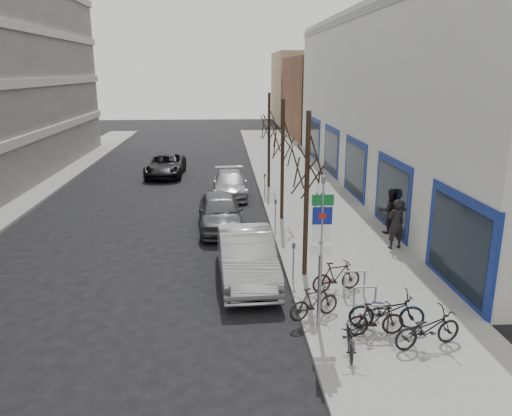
{
  "coord_description": "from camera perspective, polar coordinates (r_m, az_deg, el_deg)",
  "views": [
    {
      "loc": [
        -0.04,
        -11.76,
        6.67
      ],
      "look_at": [
        1.1,
        5.13,
        2.0
      ],
      "focal_mm": 35.0,
      "sensor_mm": 36.0,
      "label": 1
    }
  ],
  "objects": [
    {
      "name": "parked_car_front",
      "position": [
        16.35,
        -1.09,
        -5.55
      ],
      "size": [
        1.99,
        5.07,
        1.64
      ],
      "primitive_type": "imported",
      "rotation": [
        0.0,
        0.0,
        0.05
      ],
      "color": "#ADADB2",
      "rests_on": "ground"
    },
    {
      "name": "bike_far_inner",
      "position": [
        15.49,
        9.19,
        -7.69
      ],
      "size": [
        1.69,
        0.87,
        0.99
      ],
      "primitive_type": "imported",
      "rotation": [
        0.0,
        0.0,
        1.82
      ],
      "color": "black",
      "rests_on": "sidewalk_east"
    },
    {
      "name": "pedestrian_near",
      "position": [
        19.46,
        15.69,
        -1.76
      ],
      "size": [
        0.78,
        0.6,
        1.92
      ],
      "primitive_type": "imported",
      "rotation": [
        0.0,
        0.0,
        3.35
      ],
      "color": "black",
      "rests_on": "sidewalk_east"
    },
    {
      "name": "tree_near",
      "position": [
        15.69,
        5.92,
        5.93
      ],
      "size": [
        1.8,
        1.8,
        5.5
      ],
      "color": "black",
      "rests_on": "ground"
    },
    {
      "name": "meter_back",
      "position": [
        26.48,
        0.99,
        2.88
      ],
      "size": [
        0.1,
        0.08,
        1.27
      ],
      "color": "gray",
      "rests_on": "sidewalk_east"
    },
    {
      "name": "bike_mid_curb",
      "position": [
        13.59,
        14.74,
        -10.95
      ],
      "size": [
        2.03,
        0.8,
        1.21
      ],
      "primitive_type": "imported",
      "rotation": [
        0.0,
        0.0,
        1.47
      ],
      "color": "black",
      "rests_on": "sidewalk_east"
    },
    {
      "name": "parked_car_mid",
      "position": [
        21.62,
        -4.12,
        -0.41
      ],
      "size": [
        2.1,
        4.71,
        1.57
      ],
      "primitive_type": "imported",
      "rotation": [
        0.0,
        0.0,
        0.05
      ],
      "color": "#47484C",
      "rests_on": "ground"
    },
    {
      "name": "parked_car_back",
      "position": [
        27.39,
        -2.99,
        2.75
      ],
      "size": [
        1.9,
        4.61,
        1.34
      ],
      "primitive_type": "imported",
      "rotation": [
        0.0,
        0.0,
        0.01
      ],
      "color": "#959499",
      "rests_on": "ground"
    },
    {
      "name": "lane_car",
      "position": [
        33.21,
        -10.3,
        4.82
      ],
      "size": [
        2.43,
        5.08,
        1.4
      ],
      "primitive_type": "imported",
      "rotation": [
        0.0,
        0.0,
        -0.02
      ],
      "color": "black",
      "rests_on": "ground"
    },
    {
      "name": "bike_near_right",
      "position": [
        13.28,
        13.52,
        -12.2
      ],
      "size": [
        1.53,
        0.49,
        0.92
      ],
      "primitive_type": "imported",
      "rotation": [
        0.0,
        0.0,
        1.59
      ],
      "color": "black",
      "rests_on": "sidewalk_east"
    },
    {
      "name": "tree_far",
      "position": [
        28.5,
        1.51,
        10.26
      ],
      "size": [
        1.8,
        1.8,
        5.5
      ],
      "color": "black",
      "rests_on": "ground"
    },
    {
      "name": "sidewalk_east",
      "position": [
        23.18,
        7.61,
        -1.24
      ],
      "size": [
        5.0,
        70.0,
        0.15
      ],
      "primitive_type": "cube",
      "color": "slate",
      "rests_on": "ground"
    },
    {
      "name": "brick_building_far",
      "position": [
        53.44,
        10.53,
        12.32
      ],
      "size": [
        12.0,
        14.0,
        8.0
      ],
      "primitive_type": "cube",
      "color": "brown",
      "rests_on": "ground"
    },
    {
      "name": "tree_mid",
      "position": [
        22.07,
        3.09,
        8.72
      ],
      "size": [
        1.8,
        1.8,
        5.5
      ],
      "color": "black",
      "rests_on": "ground"
    },
    {
      "name": "bike_rack",
      "position": [
        14.27,
        12.33,
        -9.88
      ],
      "size": [
        0.66,
        2.26,
        0.83
      ],
      "color": "gray",
      "rests_on": "sidewalk_east"
    },
    {
      "name": "tan_building_far",
      "position": [
        68.15,
        7.84,
        13.47
      ],
      "size": [
        13.0,
        12.0,
        9.0
      ],
      "primitive_type": "cube",
      "color": "#937A5B",
      "rests_on": "ground"
    },
    {
      "name": "bike_far_curb",
      "position": [
        13.1,
        19.06,
        -12.57
      ],
      "size": [
        1.91,
        0.99,
        1.12
      ],
      "primitive_type": "imported",
      "rotation": [
        0.0,
        0.0,
        1.82
      ],
      "color": "black",
      "rests_on": "sidewalk_east"
    },
    {
      "name": "ground",
      "position": [
        13.52,
        -3.28,
        -14.18
      ],
      "size": [
        120.0,
        120.0,
        0.0
      ],
      "primitive_type": "plane",
      "color": "black",
      "rests_on": "ground"
    },
    {
      "name": "meter_mid",
      "position": [
        21.17,
        2.24,
        -0.36
      ],
      "size": [
        0.1,
        0.08,
        1.27
      ],
      "color": "gray",
      "rests_on": "sidewalk_east"
    },
    {
      "name": "pedestrian_far",
      "position": [
        21.25,
        15.08,
        -0.3
      ],
      "size": [
        0.73,
        0.51,
        1.91
      ],
      "primitive_type": "imported",
      "rotation": [
        0.0,
        0.0,
        3.09
      ],
      "color": "black",
      "rests_on": "sidewalk_east"
    },
    {
      "name": "bike_mid_inner",
      "position": [
        13.85,
        6.67,
        -10.61
      ],
      "size": [
        1.6,
        1.01,
        0.93
      ],
      "primitive_type": "imported",
      "rotation": [
        0.0,
        0.0,
        1.96
      ],
      "color": "black",
      "rests_on": "sidewalk_east"
    },
    {
      "name": "meter_front",
      "position": [
        15.99,
        4.31,
        -5.72
      ],
      "size": [
        0.1,
        0.08,
        1.27
      ],
      "color": "gray",
      "rests_on": "sidewalk_east"
    },
    {
      "name": "highway_sign_pole",
      "position": [
        12.71,
        7.45,
        -4.07
      ],
      "size": [
        0.55,
        0.1,
        4.2
      ],
      "color": "gray",
      "rests_on": "ground"
    },
    {
      "name": "bike_near_left",
      "position": [
        12.48,
        10.79,
        -13.86
      ],
      "size": [
        0.74,
        1.62,
        0.95
      ],
      "primitive_type": "imported",
      "rotation": [
        0.0,
        0.0,
        -0.18
      ],
      "color": "black",
      "rests_on": "sidewalk_east"
    }
  ]
}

